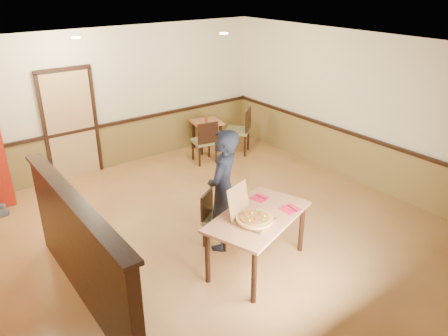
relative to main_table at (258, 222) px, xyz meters
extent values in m
plane|color=tan|center=(-0.14, 0.94, -0.69)|extent=(7.00, 7.00, 0.00)
plane|color=black|center=(-0.14, 0.94, 2.11)|extent=(7.00, 7.00, 0.00)
plane|color=beige|center=(-0.14, 4.44, 0.71)|extent=(7.00, 0.00, 7.00)
plane|color=beige|center=(3.36, 0.94, 0.71)|extent=(0.00, 7.00, 7.00)
cube|color=olive|center=(-0.14, 4.41, -0.24)|extent=(7.00, 0.04, 0.90)
cube|color=black|center=(-0.14, 4.39, 0.23)|extent=(7.00, 0.06, 0.06)
cube|color=olive|center=(3.33, 0.94, -0.24)|extent=(0.04, 7.00, 0.90)
cube|color=black|center=(3.31, 0.94, 0.23)|extent=(0.06, 7.00, 0.06)
cube|color=tan|center=(-0.94, 4.40, 0.36)|extent=(0.90, 0.06, 2.10)
cube|color=black|center=(-2.14, 0.74, 0.01)|extent=(0.14, 3.00, 1.40)
cube|color=black|center=(-2.14, 0.74, 0.73)|extent=(0.20, 3.10, 0.05)
cylinder|color=#FFF0B2|center=(-0.94, 3.44, 2.09)|extent=(0.14, 0.14, 0.02)
cylinder|color=#FFF0B2|center=(1.26, 2.44, 2.09)|extent=(0.14, 0.14, 0.02)
cube|color=tan|center=(0.00, 0.00, 0.09)|extent=(1.69, 1.29, 0.04)
cylinder|color=black|center=(-0.52, -0.54, -0.31)|extent=(0.07, 0.07, 0.76)
cylinder|color=black|center=(-0.74, 0.11, -0.31)|extent=(0.07, 0.07, 0.76)
cylinder|color=black|center=(0.74, -0.11, -0.31)|extent=(0.07, 0.07, 0.76)
cylinder|color=black|center=(0.52, 0.54, -0.31)|extent=(0.07, 0.07, 0.76)
cube|color=olive|center=(-0.10, 0.75, -0.28)|extent=(0.56, 0.56, 0.05)
cube|color=black|center=(-0.20, 0.91, -0.06)|extent=(0.35, 0.24, 0.39)
cylinder|color=black|center=(-0.15, 0.52, -0.51)|extent=(0.04, 0.04, 0.35)
cylinder|color=black|center=(-0.33, 0.81, -0.51)|extent=(0.04, 0.04, 0.35)
cylinder|color=black|center=(0.13, 0.70, -0.51)|extent=(0.04, 0.04, 0.35)
cylinder|color=black|center=(-0.05, 0.98, -0.51)|extent=(0.04, 0.04, 0.35)
cube|color=olive|center=(1.49, 3.44, -0.23)|extent=(0.55, 0.55, 0.06)
cube|color=black|center=(1.45, 3.23, 0.03)|extent=(0.44, 0.13, 0.44)
cylinder|color=black|center=(1.72, 3.59, -0.49)|extent=(0.04, 0.04, 0.40)
cylinder|color=black|center=(1.64, 3.21, -0.49)|extent=(0.04, 0.04, 0.40)
cylinder|color=black|center=(1.34, 3.66, -0.49)|extent=(0.04, 0.04, 0.40)
cylinder|color=black|center=(1.27, 3.29, -0.49)|extent=(0.04, 0.04, 0.40)
cube|color=olive|center=(2.39, 3.44, -0.18)|extent=(0.72, 0.72, 0.07)
cube|color=black|center=(2.54, 3.26, 0.10)|extent=(0.40, 0.35, 0.49)
cylinder|color=black|center=(2.42, 3.74, -0.47)|extent=(0.05, 0.05, 0.44)
cylinder|color=black|center=(2.69, 3.41, -0.47)|extent=(0.05, 0.05, 0.44)
cylinder|color=black|center=(2.09, 3.46, -0.47)|extent=(0.05, 0.05, 0.44)
cylinder|color=black|center=(2.37, 3.14, -0.47)|extent=(0.05, 0.05, 0.44)
cube|color=tan|center=(1.94, 3.99, -0.04)|extent=(0.74, 0.74, 0.04)
cylinder|color=black|center=(1.67, 3.80, -0.37)|extent=(0.07, 0.07, 0.63)
cylinder|color=black|center=(1.76, 4.26, -0.37)|extent=(0.07, 0.07, 0.63)
cylinder|color=black|center=(2.13, 3.71, -0.37)|extent=(0.07, 0.07, 0.63)
cylinder|color=black|center=(2.22, 4.17, -0.37)|extent=(0.07, 0.07, 0.63)
imported|color=black|center=(-0.07, 0.68, 0.22)|extent=(0.79, 0.74, 1.81)
cube|color=brown|center=(-0.15, -0.11, 0.13)|extent=(0.54, 0.54, 0.03)
cube|color=brown|center=(-0.23, 0.13, 0.35)|extent=(0.43, 0.21, 0.42)
cylinder|color=gold|center=(-0.15, -0.11, 0.16)|extent=(0.63, 0.63, 0.03)
cube|color=red|center=(0.45, -0.14, 0.11)|extent=(0.24, 0.24, 0.01)
cylinder|color=silver|center=(0.42, -0.14, 0.12)|extent=(0.01, 0.20, 0.01)
cube|color=silver|center=(0.48, -0.14, 0.12)|extent=(0.02, 0.21, 0.00)
cube|color=red|center=(0.33, 0.34, 0.11)|extent=(0.28, 0.28, 0.01)
cylinder|color=silver|center=(0.30, 0.34, 0.12)|extent=(0.06, 0.19, 0.01)
cube|color=silver|center=(0.36, 0.34, 0.12)|extent=(0.07, 0.20, 0.00)
cylinder|color=brown|center=(1.86, 3.88, 0.07)|extent=(0.07, 0.07, 0.16)
camera|label=1|loc=(-3.36, -3.73, 3.04)|focal=35.00mm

